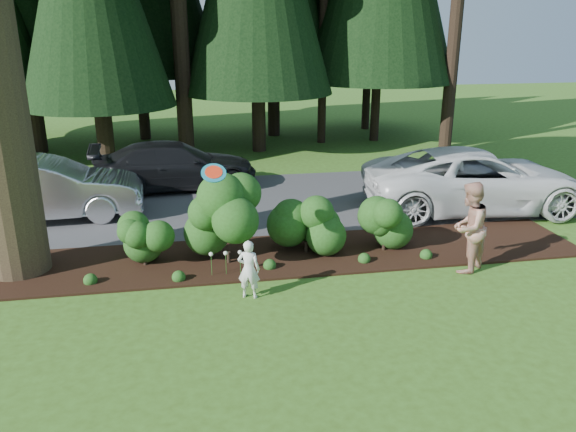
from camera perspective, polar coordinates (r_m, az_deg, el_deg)
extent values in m
plane|color=#375719|center=(9.81, -3.42, -11.78)|extent=(80.00, 80.00, 0.00)
cube|color=black|center=(12.69, -5.20, -4.31)|extent=(16.00, 2.50, 0.05)
cube|color=#38383A|center=(16.68, -6.54, 1.29)|extent=(22.00, 6.00, 0.03)
sphere|color=#214716|center=(12.42, -14.50, -2.22)|extent=(1.08, 1.08, 1.08)
cylinder|color=black|center=(12.61, -14.31, -4.39)|extent=(0.08, 0.08, 0.30)
sphere|color=#214716|center=(12.12, -6.16, -0.86)|extent=(1.35, 1.35, 1.35)
cylinder|color=black|center=(12.40, -6.04, -4.28)|extent=(0.08, 0.08, 0.30)
sphere|color=#214716|center=(12.67, 1.89, -0.41)|extent=(1.26, 1.26, 1.26)
cylinder|color=black|center=(12.91, 1.86, -3.24)|extent=(0.08, 0.08, 0.30)
sphere|color=#214716|center=(13.01, 9.85, -0.68)|extent=(1.17, 1.17, 1.17)
cylinder|color=black|center=(13.20, 9.72, -3.00)|extent=(0.08, 0.08, 0.30)
cylinder|color=#214716|center=(11.79, -7.77, -5.07)|extent=(0.01, 0.01, 0.50)
sphere|color=white|center=(11.69, -7.83, -3.86)|extent=(0.09, 0.09, 0.09)
cylinder|color=#214716|center=(11.81, -6.31, -4.98)|extent=(0.01, 0.01, 0.50)
sphere|color=white|center=(11.70, -6.36, -3.77)|extent=(0.09, 0.09, 0.09)
cylinder|color=#214716|center=(11.83, -4.86, -4.89)|extent=(0.01, 0.01, 0.50)
sphere|color=white|center=(11.72, -4.89, -3.68)|extent=(0.09, 0.09, 0.09)
cylinder|color=black|center=(23.70, -26.10, 15.87)|extent=(0.50, 0.50, 9.10)
cylinder|color=black|center=(23.61, -18.66, 18.45)|extent=(0.50, 0.50, 10.50)
cylinder|color=black|center=(21.91, -10.85, 16.82)|extent=(0.50, 0.50, 8.75)
cylinder|color=black|center=(23.10, -3.10, 20.23)|extent=(0.50, 0.50, 11.20)
cylinder|color=black|center=(24.63, 3.93, 18.08)|extent=(0.50, 0.50, 9.45)
cylinder|color=black|center=(23.94, 11.06, 19.46)|extent=(0.50, 0.50, 10.85)
cylinder|color=black|center=(26.74, 14.65, 17.97)|extent=(0.50, 0.50, 9.80)
cylinder|color=black|center=(27.82, -26.32, 18.18)|extent=(0.50, 0.50, 11.20)
cylinder|color=black|center=(26.45, -14.38, 18.75)|extent=(0.50, 0.50, 10.50)
cylinder|color=black|center=(27.78, -1.09, 20.71)|extent=(0.50, 0.50, 11.90)
cylinder|color=black|center=(28.51, 9.62, 18.65)|extent=(0.50, 0.50, 10.15)
imported|color=silver|center=(16.31, -23.43, 2.52)|extent=(5.10, 2.02, 1.65)
imported|color=silver|center=(16.59, 18.57, 3.50)|extent=(6.47, 3.42, 1.73)
imported|color=black|center=(18.27, -11.38, 5.05)|extent=(5.32, 2.58, 1.49)
imported|color=white|center=(10.75, -4.00, -5.42)|extent=(0.49, 0.40, 1.17)
imported|color=#AD3817|center=(12.34, 17.88, -1.11)|extent=(1.20, 1.18, 1.95)
cylinder|color=teal|center=(10.49, -7.56, 4.36)|extent=(0.47, 0.40, 0.29)
cylinder|color=red|center=(10.48, -7.56, 4.44)|extent=(0.33, 0.28, 0.20)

